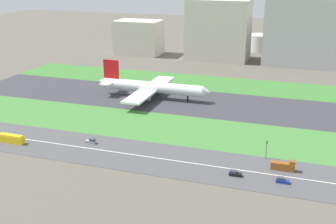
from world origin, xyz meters
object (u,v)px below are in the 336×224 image
object	(u,v)px
terminal_building	(139,37)
fuel_tank_west	(260,43)
car_1	(235,174)
truck_0	(284,166)
car_3	(91,141)
car_0	(282,180)
bus_0	(11,139)
office_tower	(304,32)
hangar_building	(219,30)
traffic_light	(267,148)
airliner	(150,87)
fuel_tank_centre	(299,45)

from	to	relation	value
terminal_building	fuel_tank_west	world-z (taller)	terminal_building
car_1	truck_0	xyz separation A→B (m)	(15.62, 10.00, 0.75)
car_3	car_0	xyz separation A→B (m)	(77.31, -10.00, 0.00)
bus_0	office_tower	distance (m)	220.35
truck_0	fuel_tank_west	size ratio (longest dim) A/B	0.40
truck_0	car_1	bearing A→B (deg)	-147.38
car_3	truck_0	size ratio (longest dim) A/B	0.52
office_tower	fuel_tank_west	distance (m)	59.77
fuel_tank_west	hangar_building	bearing A→B (deg)	-120.56
car_1	office_tower	world-z (taller)	office_tower
car_1	traffic_light	xyz separation A→B (m)	(8.52, 17.99, 3.37)
bus_0	car_1	distance (m)	92.73
car_3	fuel_tank_west	size ratio (longest dim) A/B	0.21
airliner	traffic_light	world-z (taller)	airliner
airliner	office_tower	size ratio (longest dim) A/B	1.21
bus_0	car_1	size ratio (longest dim) A/B	2.64
office_tower	car_0	bearing A→B (deg)	-89.15
hangar_building	truck_0	bearing A→B (deg)	-70.47
fuel_tank_west	office_tower	bearing A→B (deg)	-51.74
car_0	traffic_light	bearing A→B (deg)	-67.54
car_3	traffic_light	world-z (taller)	traffic_light
bus_0	car_3	bearing A→B (deg)	-162.32
car_1	airliner	bearing A→B (deg)	-51.92
car_1	bus_0	bearing A→B (deg)	0.00
car_3	fuel_tank_centre	bearing A→B (deg)	72.68
traffic_light	fuel_tank_centre	bearing A→B (deg)	89.76
car_0	office_tower	distance (m)	193.39
terminal_building	hangar_building	world-z (taller)	hangar_building
car_0	fuel_tank_centre	size ratio (longest dim) A/B	0.18
truck_0	hangar_building	bearing A→B (deg)	109.53
truck_0	terminal_building	size ratio (longest dim) A/B	0.23
airliner	office_tower	world-z (taller)	office_tower
truck_0	fuel_tank_centre	bearing A→B (deg)	91.56
car_1	office_tower	xyz separation A→B (m)	(13.12, 192.00, 22.96)
car_0	traffic_light	world-z (taller)	traffic_light
car_3	hangar_building	size ratio (longest dim) A/B	0.09
bus_0	car_0	distance (m)	108.69
terminal_building	traffic_light	bearing A→B (deg)	-54.69
car_3	airliner	bearing A→B (deg)	89.80
car_3	terminal_building	size ratio (longest dim) A/B	0.12
traffic_light	office_tower	world-z (taller)	office_tower
airliner	car_1	size ratio (longest dim) A/B	14.77
car_0	car_3	bearing A→B (deg)	-7.37
car_0	car_1	world-z (taller)	same
terminal_building	bus_0	bearing A→B (deg)	-83.46
bus_0	truck_0	size ratio (longest dim) A/B	1.38
hangar_building	fuel_tank_centre	bearing A→B (deg)	37.63
bus_0	traffic_light	world-z (taller)	traffic_light
car_3	hangar_building	world-z (taller)	hangar_building
truck_0	car_0	bearing A→B (deg)	-88.08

